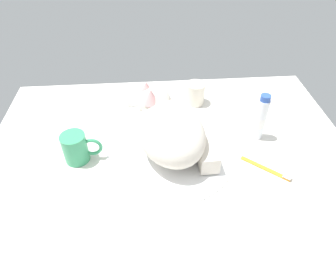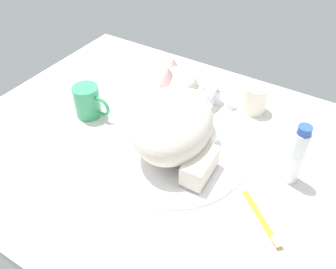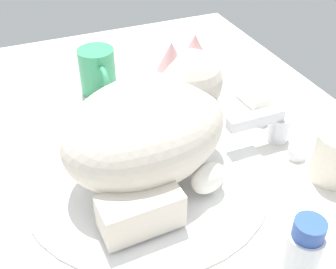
{
  "view_description": "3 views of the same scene",
  "coord_description": "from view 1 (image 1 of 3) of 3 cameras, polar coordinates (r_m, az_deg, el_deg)",
  "views": [
    {
      "loc": [
        -5.67,
        -63.7,
        63.49
      ],
      "look_at": [
        -0.64,
        0.76,
        7.06
      ],
      "focal_mm": 32.42,
      "sensor_mm": 36.0,
      "label": 1
    },
    {
      "loc": [
        32.97,
        -55.47,
        61.74
      ],
      "look_at": [
        -0.45,
        -1.39,
        5.81
      ],
      "focal_mm": 38.4,
      "sensor_mm": 36.0,
      "label": 2
    },
    {
      "loc": [
        46.35,
        -15.87,
        44.51
      ],
      "look_at": [
        1.41,
        2.92,
        7.94
      ],
      "focal_mm": 45.98,
      "sensor_mm": 36.0,
      "label": 3
    }
  ],
  "objects": [
    {
      "name": "ground_plane",
      "position": [
        0.91,
        0.44,
        -4.35
      ],
      "size": [
        110.0,
        82.5,
        3.0
      ],
      "primitive_type": "cube",
      "color": "silver"
    },
    {
      "name": "sink_basin",
      "position": [
        0.9,
        0.44,
        -3.46
      ],
      "size": [
        37.44,
        37.44,
        0.98
      ],
      "primitive_type": "cylinder",
      "color": "white",
      "rests_on": "ground_plane"
    },
    {
      "name": "faucet",
      "position": [
        1.05,
        -0.56,
        5.94
      ],
      "size": [
        13.24,
        11.64,
        6.48
      ],
      "color": "silver",
      "rests_on": "ground_plane"
    },
    {
      "name": "cat",
      "position": [
        0.85,
        0.28,
        1.1
      ],
      "size": [
        24.94,
        29.18,
        17.84
      ],
      "color": "beige",
      "rests_on": "sink_basin"
    },
    {
      "name": "coffee_mug",
      "position": [
        0.9,
        -16.82,
        -2.31
      ],
      "size": [
        11.21,
        7.0,
        8.95
      ],
      "color": "#389966",
      "rests_on": "ground_plane"
    },
    {
      "name": "rinse_cup",
      "position": [
        1.09,
        5.15,
        7.69
      ],
      "size": [
        6.61,
        6.61,
        7.83
      ],
      "color": "silver",
      "rests_on": "ground_plane"
    },
    {
      "name": "soap_dish",
      "position": [
        1.09,
        -6.05,
        5.6
      ],
      "size": [
        9.0,
        6.4,
        1.2
      ],
      "primitive_type": "cube",
      "color": "white",
      "rests_on": "ground_plane"
    },
    {
      "name": "soap_bar",
      "position": [
        1.08,
        -6.11,
        6.3
      ],
      "size": [
        6.52,
        4.67,
        2.06
      ],
      "primitive_type": "cube",
      "rotation": [
        0.0,
        0.0,
        0.09
      ],
      "color": "white",
      "rests_on": "soap_dish"
    },
    {
      "name": "toothpaste_bottle",
      "position": [
        0.95,
        16.97,
        2.91
      ],
      "size": [
        3.54,
        3.54,
        15.57
      ],
      "color": "white",
      "rests_on": "ground_plane"
    },
    {
      "name": "toothbrush",
      "position": [
        0.9,
        18.36,
        -6.21
      ],
      "size": [
        11.89,
        10.56,
        1.6
      ],
      "color": "orange",
      "rests_on": "ground_plane"
    }
  ]
}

